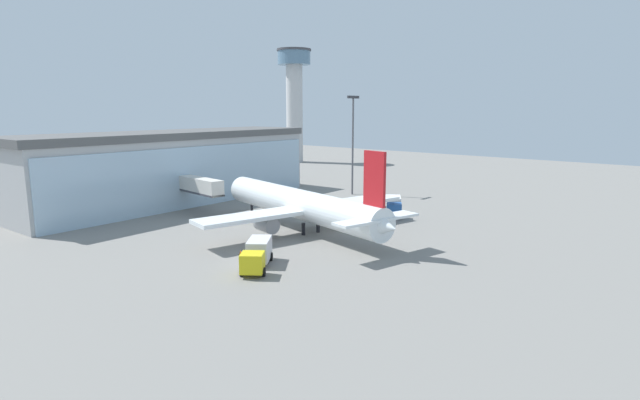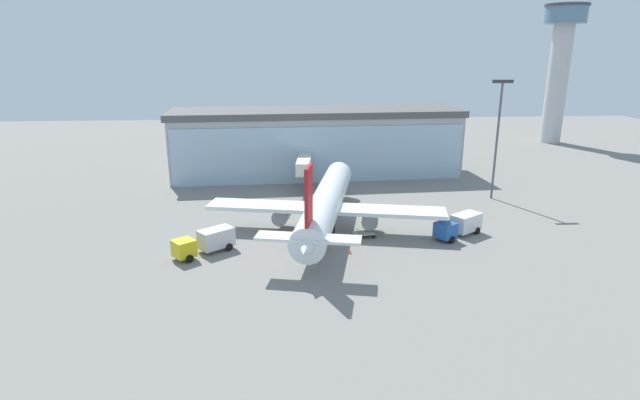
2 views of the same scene
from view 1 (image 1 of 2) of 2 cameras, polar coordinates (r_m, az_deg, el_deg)
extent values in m
plane|color=gray|center=(65.60, 0.98, -3.94)|extent=(240.00, 240.00, 0.00)
cube|color=#ACACAC|center=(91.48, -16.57, 3.27)|extent=(53.92, 16.63, 11.21)
cube|color=#A6C2D8|center=(85.93, -13.79, 2.59)|extent=(52.15, 3.04, 10.09)
cube|color=#545454|center=(90.97, -16.78, 7.15)|extent=(55.00, 16.96, 1.20)
cube|color=beige|center=(80.90, -13.87, 1.69)|extent=(3.41, 12.40, 2.40)
cube|color=#3F3F47|center=(81.06, -13.84, 0.96)|extent=(3.45, 12.41, 0.30)
cylinder|color=#4C4C51|center=(85.33, -15.32, 0.14)|extent=(0.70, 0.70, 3.24)
cylinder|color=beige|center=(155.42, -2.93, 9.77)|extent=(5.02, 5.02, 29.42)
cylinder|color=slate|center=(156.16, -2.99, 15.92)|extent=(9.84, 9.84, 4.00)
cylinder|color=#3F3F44|center=(156.40, -3.00, 16.76)|extent=(10.34, 10.34, 0.60)
cylinder|color=#59595E|center=(95.42, 3.76, 6.05)|extent=(0.36, 0.36, 18.17)
cube|color=#333338|center=(95.18, 3.82, 11.66)|extent=(3.20, 0.40, 0.50)
cylinder|color=white|center=(67.26, -2.37, -0.45)|extent=(10.69, 32.33, 3.99)
cone|color=white|center=(80.84, -8.88, 1.25)|extent=(4.53, 3.77, 3.99)
cone|color=white|center=(55.05, 7.21, -2.95)|extent=(4.35, 4.67, 3.59)
cube|color=white|center=(66.04, -1.58, -1.00)|extent=(31.06, 10.61, 0.50)
cube|color=white|center=(55.62, 6.51, -2.17)|extent=(11.26, 4.67, 0.30)
cube|color=red|center=(55.20, 6.25, 2.43)|extent=(1.03, 3.20, 6.10)
cylinder|color=gray|center=(63.61, -6.15, -2.74)|extent=(2.73, 3.57, 2.10)
cylinder|color=gray|center=(70.18, 2.10, -1.45)|extent=(2.73, 3.57, 2.10)
cylinder|color=black|center=(65.09, -1.91, -3.33)|extent=(0.50, 0.50, 1.60)
cylinder|color=black|center=(66.45, -0.23, -3.04)|extent=(0.50, 0.50, 1.60)
cylinder|color=black|center=(78.74, -7.79, -1.02)|extent=(0.40, 0.40, 1.60)
cube|color=yellow|center=(49.59, -7.74, -7.09)|extent=(3.09, 3.09, 1.90)
cube|color=silver|center=(53.51, -6.96, -5.60)|extent=(4.50, 4.21, 2.20)
cylinder|color=black|center=(49.70, -6.45, -8.17)|extent=(0.89, 0.79, 0.90)
cylinder|color=black|center=(50.08, -8.97, -8.09)|extent=(0.89, 0.79, 0.90)
cylinder|color=black|center=(54.60, -5.61, -6.45)|extent=(0.89, 0.79, 0.90)
cylinder|color=black|center=(54.95, -7.90, -6.39)|extent=(0.89, 0.79, 0.90)
cube|color=#2659A5|center=(75.31, 8.46, -1.09)|extent=(3.05, 3.05, 1.90)
cube|color=white|center=(79.40, 8.39, -0.39)|extent=(4.55, 4.06, 2.20)
cylinder|color=black|center=(75.54, 9.28, -1.82)|extent=(0.91, 0.75, 0.90)
cylinder|color=black|center=(75.48, 7.61, -1.78)|extent=(0.91, 0.75, 0.90)
cylinder|color=black|center=(80.63, 9.14, -1.05)|extent=(0.91, 0.75, 0.90)
cylinder|color=black|center=(80.57, 7.57, -1.01)|extent=(0.91, 0.75, 0.90)
cube|color=#9E998C|center=(68.64, 2.59, -2.86)|extent=(3.00, 1.99, 0.16)
cylinder|color=black|center=(70.01, 2.53, -2.85)|extent=(0.45, 0.18, 0.44)
cylinder|color=#9E998C|center=(69.82, 2.54, -2.19)|extent=(0.08, 0.08, 0.90)
cylinder|color=black|center=(69.32, 3.57, -2.99)|extent=(0.45, 0.18, 0.44)
cylinder|color=#9E998C|center=(69.13, 3.57, -2.32)|extent=(0.08, 0.08, 0.90)
cylinder|color=black|center=(68.12, 1.59, -3.21)|extent=(0.45, 0.18, 0.44)
cylinder|color=#9E998C|center=(67.93, 1.60, -2.53)|extent=(0.08, 0.08, 0.90)
cylinder|color=black|center=(67.42, 2.65, -3.36)|extent=(0.45, 0.18, 0.44)
cylinder|color=#9E998C|center=(67.23, 2.65, -2.68)|extent=(0.08, 0.08, 0.90)
cone|color=orange|center=(63.68, 5.02, -4.16)|extent=(0.36, 0.36, 0.55)
cone|color=orange|center=(57.23, -9.06, -5.92)|extent=(0.36, 0.36, 0.55)
camera|label=2|loc=(46.63, 65.11, 12.42)|focal=28.00mm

